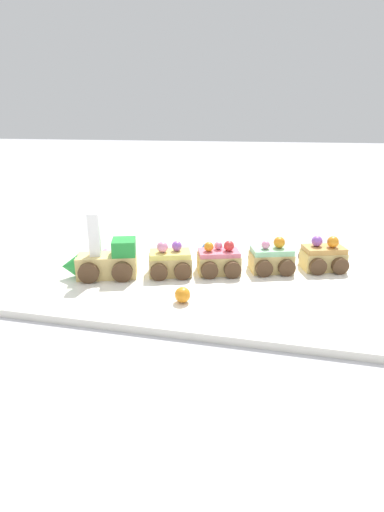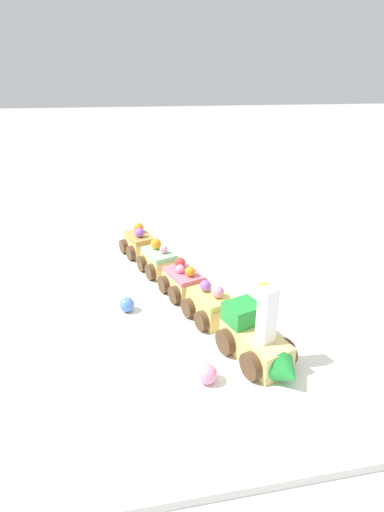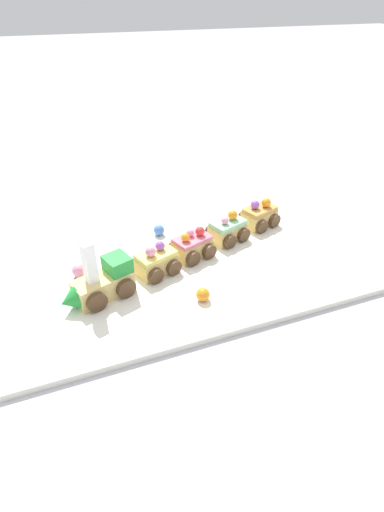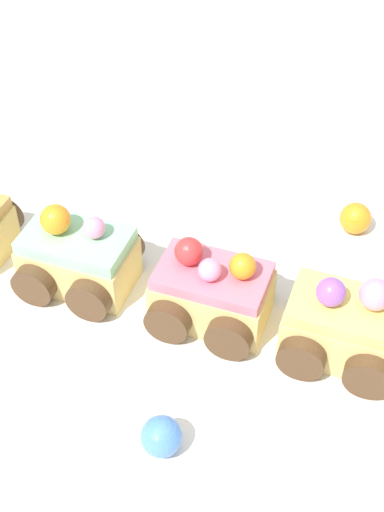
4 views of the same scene
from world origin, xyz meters
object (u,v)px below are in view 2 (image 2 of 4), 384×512
Objects in this scene: cake_car_mint at (159,261)px; gumball_blue at (127,305)px; cake_train_locomotive at (258,343)px; cake_car_strawberry at (184,282)px; gumball_orange at (266,289)px; gumball_pink at (207,374)px; cake_car_caramel at (140,244)px; cake_car_lemon at (211,306)px.

cake_car_mint reaches higher than gumball_blue.
gumball_blue is at bearing -151.89° from cake_train_locomotive.
cake_car_strawberry is 1.00× the size of cake_car_mint.
gumball_pink is at bearing -37.47° from gumball_orange.
gumball_blue is (0.14, -0.07, -0.01)m from cake_car_mint.
cake_car_caramel reaches higher than cake_car_strawberry.
cake_car_caramel is at bearing 179.99° from cake_train_locomotive.
cake_car_strawberry is at bearing 179.98° from cake_train_locomotive.
cake_train_locomotive is 0.19m from gumball_orange.
cake_car_lemon is 0.15m from gumball_pink.
cake_car_lemon is 1.00× the size of cake_car_strawberry.
gumball_orange is at bearing 137.59° from cake_train_locomotive.
cake_car_mint is at bearing 179.99° from cake_car_lemon.
cake_car_lemon is 0.13m from gumball_orange.
gumball_orange is (0.03, 0.14, -0.01)m from cake_car_strawberry.
gumball_pink reaches higher than gumball_orange.
cake_train_locomotive is 1.54× the size of cake_car_mint.
gumball_blue is at bearing -27.83° from cake_car_caramel.
cake_car_mint reaches higher than gumball_pink.
cake_car_mint is (-0.10, -0.03, 0.00)m from cake_car_strawberry.
cake_train_locomotive reaches higher than cake_car_strawberry.
gumball_blue is (0.04, -0.10, -0.01)m from cake_car_strawberry.
cake_car_caramel is (-0.28, -0.09, 0.00)m from cake_car_lemon.
cake_train_locomotive reaches higher than gumball_blue.
gumball_orange is (-0.17, 0.07, -0.02)m from cake_train_locomotive.
cake_car_lemon is at bearing -64.81° from gumball_orange.
gumball_pink is (0.33, 0.02, -0.01)m from cake_car_mint.
gumball_orange is (-0.05, 0.11, -0.01)m from cake_car_lemon.
cake_train_locomotive is at bearing -0.01° from cake_car_lemon.
gumball_pink is at bearing -14.61° from cake_car_mint.
cake_car_lemon is 0.30m from cake_car_caramel.
cake_car_caramel is at bearing -180.00° from cake_car_strawberry.
gumball_pink reaches higher than gumball_blue.
gumball_orange is at bearing 96.53° from cake_car_lemon.
cake_car_mint is at bearing -175.96° from gumball_pink.
cake_train_locomotive is 0.42m from cake_car_caramel.
cake_train_locomotive is 0.21m from cake_car_strawberry.
cake_car_lemon is at bearing 165.08° from gumball_pink.
cake_car_mint is 1.00× the size of cake_car_caramel.
gumball_orange is at bearing 58.09° from cake_car_strawberry.
cake_car_mint is 3.70× the size of gumball_blue.
cake_car_mint is 0.10m from cake_car_caramel.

